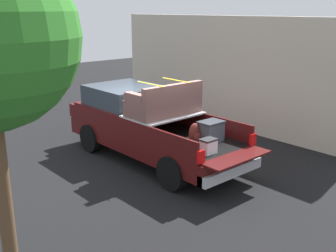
{
  "coord_description": "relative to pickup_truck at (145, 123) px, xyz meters",
  "views": [
    {
      "loc": [
        -8.11,
        6.68,
        4.0
      ],
      "look_at": [
        -0.6,
        0.0,
        1.1
      ],
      "focal_mm": 43.55,
      "sensor_mm": 36.0,
      "label": 1
    }
  ],
  "objects": [
    {
      "name": "building_facade",
      "position": [
        0.9,
        -4.19,
        0.92
      ],
      "size": [
        9.96,
        0.36,
        3.78
      ],
      "primitive_type": "cube",
      "color": "beige",
      "rests_on": "ground_plane"
    },
    {
      "name": "pickup_truck",
      "position": [
        0.0,
        0.0,
        0.0
      ],
      "size": [
        6.05,
        2.06,
        2.23
      ],
      "color": "#470F0F",
      "rests_on": "ground_plane"
    },
    {
      "name": "ground_plane",
      "position": [
        -0.37,
        0.0,
        -0.97
      ],
      "size": [
        40.0,
        40.0,
        0.0
      ],
      "primitive_type": "plane",
      "color": "black"
    }
  ]
}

